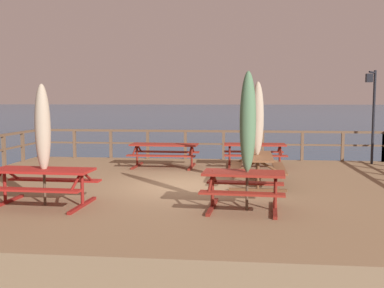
# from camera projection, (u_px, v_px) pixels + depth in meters

# --- Properties ---
(ground_plane) EXTENTS (600.00, 600.00, 0.00)m
(ground_plane) POSITION_uv_depth(u_px,v_px,m) (189.00, 217.00, 11.61)
(ground_plane) COLOR navy
(wooden_deck) EXTENTS (13.09, 10.69, 0.82)m
(wooden_deck) POSITION_uv_depth(u_px,v_px,m) (189.00, 202.00, 11.57)
(wooden_deck) COLOR #846647
(wooden_deck) RESTS_ON ground
(railing_waterside_far) EXTENTS (12.89, 0.10, 1.09)m
(railing_waterside_far) POSITION_uv_depth(u_px,v_px,m) (204.00, 140.00, 16.60)
(railing_waterside_far) COLOR brown
(railing_waterside_far) RESTS_ON wooden_deck
(picnic_table_front_right) EXTENTS (1.71, 1.51, 0.78)m
(picnic_table_front_right) POSITION_uv_depth(u_px,v_px,m) (244.00, 183.00, 8.98)
(picnic_table_front_right) COLOR maroon
(picnic_table_front_right) RESTS_ON wooden_deck
(picnic_table_front_left) EXTENTS (2.12, 1.47, 0.78)m
(picnic_table_front_left) POSITION_uv_depth(u_px,v_px,m) (43.00, 179.00, 9.34)
(picnic_table_front_left) COLOR maroon
(picnic_table_front_left) RESTS_ON wooden_deck
(picnic_table_back_right) EXTENTS (1.45, 2.19, 0.78)m
(picnic_table_back_right) POSITION_uv_depth(u_px,v_px,m) (257.00, 163.00, 11.70)
(picnic_table_back_right) COLOR brown
(picnic_table_back_right) RESTS_ON wooden_deck
(picnic_table_mid_centre) EXTENTS (2.03, 1.45, 0.78)m
(picnic_table_mid_centre) POSITION_uv_depth(u_px,v_px,m) (255.00, 150.00, 14.75)
(picnic_table_mid_centre) COLOR maroon
(picnic_table_mid_centre) RESTS_ON wooden_deck
(picnic_table_back_left) EXTENTS (2.22, 1.45, 0.78)m
(picnic_table_back_left) POSITION_uv_depth(u_px,v_px,m) (164.00, 150.00, 14.71)
(picnic_table_back_left) COLOR maroon
(picnic_table_back_left) RESTS_ON wooden_deck
(patio_umbrella_short_mid) EXTENTS (0.32, 0.32, 2.76)m
(patio_umbrella_short_mid) POSITION_uv_depth(u_px,v_px,m) (248.00, 123.00, 8.81)
(patio_umbrella_short_mid) COLOR #4C3828
(patio_umbrella_short_mid) RESTS_ON wooden_deck
(patio_umbrella_tall_mid_right) EXTENTS (0.32, 0.32, 2.53)m
(patio_umbrella_tall_mid_right) POSITION_uv_depth(u_px,v_px,m) (43.00, 129.00, 9.26)
(patio_umbrella_tall_mid_right) COLOR #4C3828
(patio_umbrella_tall_mid_right) RESTS_ON wooden_deck
(patio_umbrella_tall_back_right) EXTENTS (0.32, 0.32, 2.67)m
(patio_umbrella_tall_back_right) POSITION_uv_depth(u_px,v_px,m) (258.00, 119.00, 11.61)
(patio_umbrella_tall_back_right) COLOR #4C3828
(patio_umbrella_tall_back_right) RESTS_ON wooden_deck
(lamp_post_hooked) EXTENTS (0.46, 0.60, 3.20)m
(lamp_post_hooked) POSITION_uv_depth(u_px,v_px,m) (372.00, 102.00, 15.17)
(lamp_post_hooked) COLOR black
(lamp_post_hooked) RESTS_ON wooden_deck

